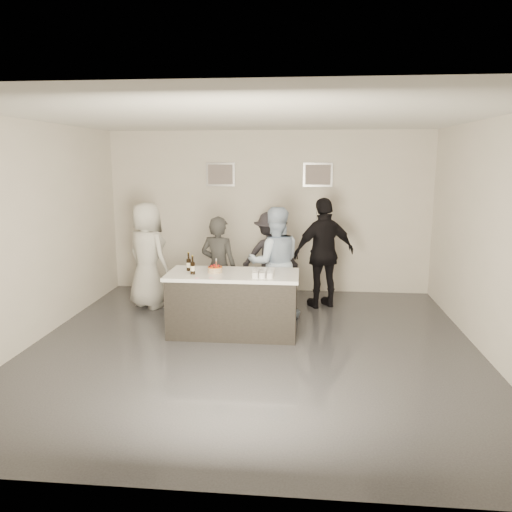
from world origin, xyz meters
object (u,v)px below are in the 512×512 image
Objects in this scene: beer_bottle_b at (193,265)px; person_guest_left at (148,255)px; person_main_blue at (275,263)px; cake at (215,270)px; beer_bottle_a at (189,262)px; bar_counter at (233,303)px; person_main_black at (219,268)px; person_guest_right at (324,253)px; person_guest_back at (270,256)px.

person_guest_left reaches higher than beer_bottle_b.
beer_bottle_b is 1.48m from person_main_blue.
beer_bottle_a is (-0.40, 0.08, 0.09)m from cake.
person_guest_left reaches higher than cake.
person_guest_left is (-1.36, 1.19, -0.05)m from cake.
bar_counter is at bearing 13.89° from beer_bottle_b.
cake is 0.12× the size of person_guest_left.
cake is at bearing 111.35° from person_main_black.
bar_counter is 0.81m from beer_bottle_b.
bar_counter is at bearing 130.33° from person_main_black.
beer_bottle_a is at bearing 10.64° from person_guest_right.
beer_bottle_a is 1.47m from person_guest_left.
person_main_blue reaches higher than person_guest_back.
person_guest_right is (1.89, 1.62, -0.10)m from beer_bottle_b.
person_guest_left is at bearing 138.96° from cake.
beer_bottle_a is 0.16× the size of person_main_black.
person_main_blue is (1.20, 0.77, -0.15)m from beer_bottle_a.
beer_bottle_a is 1.43m from person_main_blue.
cake is 2.17m from person_guest_right.
person_main_black is (0.22, 0.85, -0.22)m from beer_bottle_b.
person_guest_right reaches higher than bar_counter.
person_guest_right is at bearing 47.89° from bar_counter.
person_guest_left is (-0.96, 1.11, -0.14)m from beer_bottle_a.
person_main_black is at bearing 0.34° from person_guest_right.
person_guest_back is (0.67, 1.82, -0.15)m from cake.
person_guest_right is (0.79, 0.63, 0.05)m from person_main_blue.
person_guest_left is at bearing 131.05° from beer_bottle_a.
cake is at bearing 36.07° from person_main_blue.
person_guest_right is at bearing 40.58° from beer_bottle_b.
person_main_black reaches higher than bar_counter.
bar_counter is 0.55m from cake.
person_main_blue reaches higher than person_main_black.
beer_bottle_a is 0.74m from person_main_black.
beer_bottle_a is at bearing 55.46° from person_guest_back.
beer_bottle_a and beer_bottle_b have the same top height.
cake is 0.11× the size of person_guest_right.
person_guest_right reaches higher than cake.
person_guest_back is at bearing -128.62° from person_guest_left.
beer_bottle_b is (0.11, -0.22, 0.00)m from beer_bottle_a.
beer_bottle_a is at bearing 172.55° from bar_counter.
person_guest_left is at bearing 143.63° from bar_counter.
beer_bottle_a is 2.44m from person_guest_right.
beer_bottle_b is at bearing -64.17° from beer_bottle_a.
person_main_black reaches higher than beer_bottle_a.
person_main_black is 0.87× the size of person_guest_right.
person_main_black is (0.33, 0.63, -0.22)m from beer_bottle_a.
person_main_black is 0.91× the size of person_guest_left.
person_main_blue reaches higher than beer_bottle_b.
bar_counter is 1.15× the size of person_main_black.
beer_bottle_b reaches higher than cake.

